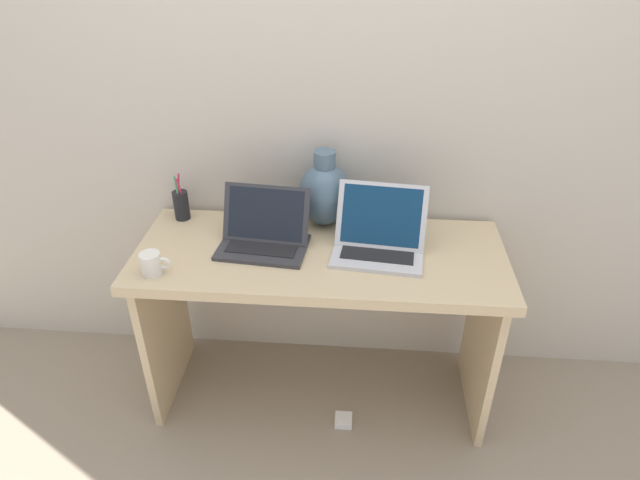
{
  "coord_description": "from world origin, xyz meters",
  "views": [
    {
      "loc": [
        0.14,
        -1.68,
        1.84
      ],
      "look_at": [
        0.0,
        0.0,
        0.79
      ],
      "focal_mm": 30.75,
      "sensor_mm": 36.0,
      "label": 1
    }
  ],
  "objects_px": {
    "pen_cup": "(181,204)",
    "power_brick": "(343,420)",
    "laptop_right": "(379,235)",
    "green_vase": "(324,193)",
    "coffee_mug": "(152,264)",
    "laptop_left": "(264,232)"
  },
  "relations": [
    {
      "from": "laptop_right",
      "to": "coffee_mug",
      "type": "distance_m",
      "value": 0.81
    },
    {
      "from": "pen_cup",
      "to": "power_brick",
      "type": "distance_m",
      "value": 1.1
    },
    {
      "from": "pen_cup",
      "to": "power_brick",
      "type": "height_order",
      "value": "pen_cup"
    },
    {
      "from": "green_vase",
      "to": "pen_cup",
      "type": "distance_m",
      "value": 0.58
    },
    {
      "from": "pen_cup",
      "to": "laptop_left",
      "type": "bearing_deg",
      "value": -25.66
    },
    {
      "from": "laptop_right",
      "to": "power_brick",
      "type": "relative_size",
      "value": 5.0
    },
    {
      "from": "coffee_mug",
      "to": "pen_cup",
      "type": "height_order",
      "value": "pen_cup"
    },
    {
      "from": "coffee_mug",
      "to": "power_brick",
      "type": "distance_m",
      "value": 1.02
    },
    {
      "from": "laptop_right",
      "to": "green_vase",
      "type": "bearing_deg",
      "value": 139.01
    },
    {
      "from": "laptop_left",
      "to": "laptop_right",
      "type": "relative_size",
      "value": 0.98
    },
    {
      "from": "laptop_right",
      "to": "green_vase",
      "type": "relative_size",
      "value": 1.15
    },
    {
      "from": "coffee_mug",
      "to": "pen_cup",
      "type": "distance_m",
      "value": 0.39
    },
    {
      "from": "laptop_left",
      "to": "green_vase",
      "type": "relative_size",
      "value": 1.12
    },
    {
      "from": "coffee_mug",
      "to": "pen_cup",
      "type": "xyz_separation_m",
      "value": [
        -0.01,
        0.39,
        0.02
      ]
    },
    {
      "from": "laptop_right",
      "to": "green_vase",
      "type": "height_order",
      "value": "green_vase"
    },
    {
      "from": "pen_cup",
      "to": "power_brick",
      "type": "xyz_separation_m",
      "value": [
        0.69,
        -0.36,
        -0.78
      ]
    },
    {
      "from": "green_vase",
      "to": "pen_cup",
      "type": "xyz_separation_m",
      "value": [
        -0.58,
        -0.01,
        -0.07
      ]
    },
    {
      "from": "laptop_left",
      "to": "coffee_mug",
      "type": "height_order",
      "value": "laptop_left"
    },
    {
      "from": "power_brick",
      "to": "laptop_left",
      "type": "bearing_deg",
      "value": 149.71
    },
    {
      "from": "laptop_left",
      "to": "laptop_right",
      "type": "height_order",
      "value": "laptop_right"
    },
    {
      "from": "coffee_mug",
      "to": "power_brick",
      "type": "relative_size",
      "value": 1.53
    },
    {
      "from": "laptop_right",
      "to": "power_brick",
      "type": "height_order",
      "value": "laptop_right"
    }
  ]
}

